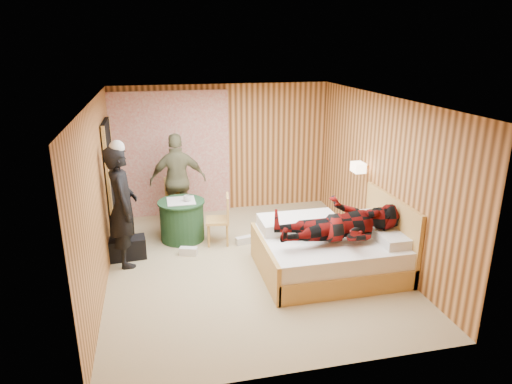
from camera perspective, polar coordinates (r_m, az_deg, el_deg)
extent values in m
cube|color=tan|center=(7.13, -0.80, -8.89)|extent=(4.20, 5.00, 0.01)
cube|color=white|center=(6.38, -0.91, 11.50)|extent=(4.20, 5.00, 0.01)
cube|color=tan|center=(9.03, -4.15, 5.42)|extent=(4.20, 0.02, 2.50)
cube|color=tan|center=(6.57, -19.08, -0.52)|extent=(0.02, 5.00, 2.50)
cube|color=tan|center=(7.36, 15.38, 1.80)|extent=(0.02, 5.00, 2.50)
cube|color=beige|center=(8.88, -10.49, 4.61)|extent=(2.20, 0.08, 2.40)
cube|color=black|center=(7.96, -17.68, 1.14)|extent=(0.06, 0.90, 2.05)
cylinder|color=gold|center=(7.68, 13.20, 3.06)|extent=(0.18, 0.04, 0.04)
cube|color=beige|center=(7.65, 12.66, 3.03)|extent=(0.18, 0.24, 0.16)
cube|color=#DFAA5B|center=(6.92, 9.12, -8.62)|extent=(1.98, 1.58, 0.30)
cube|color=white|center=(6.81, 9.23, -6.57)|extent=(1.92, 1.52, 0.25)
cube|color=#DFAA5B|center=(6.59, 1.05, -8.59)|extent=(0.06, 1.58, 0.55)
cube|color=#DFAA5B|center=(7.15, 16.47, -4.77)|extent=(0.06, 1.58, 1.09)
cube|color=silver|center=(6.74, 16.64, -5.60)|extent=(0.38, 0.54, 0.14)
cube|color=silver|center=(7.35, 13.84, -3.33)|extent=(0.38, 0.54, 0.14)
cube|color=white|center=(6.99, 5.33, -3.81)|extent=(1.19, 0.59, 0.18)
cube|color=#DFAA5B|center=(7.67, 12.95, -5.21)|extent=(0.37, 0.51, 0.51)
cube|color=#DFAA5B|center=(7.61, 13.04, -4.09)|extent=(0.39, 0.53, 0.03)
cylinder|color=#204727|center=(7.92, -9.22, -3.58)|extent=(0.74, 0.74, 0.68)
cylinder|color=#204727|center=(7.80, -9.34, -1.25)|extent=(0.80, 0.80, 0.03)
cube|color=silver|center=(7.79, -9.35, -1.11)|extent=(0.50, 0.50, 0.01)
cube|color=#DFAA5B|center=(8.40, -9.52, -1.49)|extent=(0.50, 0.50, 0.05)
cube|color=#DFAA5B|center=(8.49, -9.97, 0.49)|extent=(0.42, 0.13, 0.46)
cylinder|color=#DFAA5B|center=(8.28, -10.22, -3.55)|extent=(0.04, 0.04, 0.43)
cylinder|color=#DFAA5B|center=(8.67, -8.69, -2.44)|extent=(0.04, 0.04, 0.43)
cube|color=#DFAA5B|center=(7.66, -4.82, -3.56)|extent=(0.43, 0.43, 0.05)
cube|color=#DFAA5B|center=(7.58, -3.55, -1.92)|extent=(0.09, 0.39, 0.42)
cylinder|color=#DFAA5B|center=(7.89, -5.92, -4.62)|extent=(0.04, 0.04, 0.39)
cylinder|color=#DFAA5B|center=(7.60, -3.60, -5.47)|extent=(0.04, 0.04, 0.39)
cube|color=black|center=(7.50, -15.88, -6.77)|extent=(0.61, 0.36, 0.33)
cube|color=silver|center=(7.44, -8.44, -7.33)|extent=(0.30, 0.19, 0.12)
cube|color=silver|center=(7.75, -1.54, -6.05)|extent=(0.30, 0.17, 0.12)
imported|color=black|center=(7.06, -16.34, -1.77)|extent=(0.50, 0.71, 1.85)
imported|color=#6A6846|center=(8.37, -9.71, 1.42)|extent=(1.02, 0.44, 1.72)
imported|color=#620B09|center=(6.44, 10.55, -2.77)|extent=(0.86, 0.67, 1.77)
imported|color=silver|center=(7.53, 13.25, -3.50)|extent=(0.18, 0.24, 0.02)
imported|color=silver|center=(7.52, 13.26, -3.36)|extent=(0.27, 0.28, 0.02)
imported|color=silver|center=(7.67, 12.70, -2.77)|extent=(0.10, 0.10, 0.09)
imported|color=silver|center=(7.73, -8.61, -0.80)|extent=(0.16, 0.16, 0.10)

